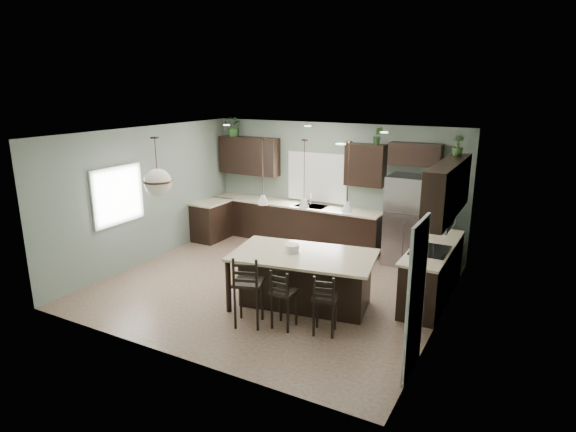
# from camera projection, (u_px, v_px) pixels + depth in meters

# --- Properties ---
(ground) EXTENTS (6.00, 6.00, 0.00)m
(ground) POSITION_uv_depth(u_px,v_px,m) (273.00, 285.00, 8.95)
(ground) COLOR #9E8466
(ground) RESTS_ON ground
(pantry_door) EXTENTS (0.04, 0.82, 2.04)m
(pantry_door) POSITION_uv_depth(u_px,v_px,m) (416.00, 298.00, 6.00)
(pantry_door) COLOR white
(pantry_door) RESTS_ON ground
(window_back) EXTENTS (1.35, 0.02, 1.00)m
(window_back) POSITION_uv_depth(u_px,v_px,m) (317.00, 177.00, 11.05)
(window_back) COLOR white
(window_back) RESTS_ON room_shell
(window_left) EXTENTS (0.02, 1.10, 1.00)m
(window_left) POSITION_uv_depth(u_px,v_px,m) (117.00, 195.00, 9.24)
(window_left) COLOR white
(window_left) RESTS_ON room_shell
(left_return_cabs) EXTENTS (0.60, 0.90, 0.90)m
(left_return_cabs) POSITION_uv_depth(u_px,v_px,m) (211.00, 221.00, 11.52)
(left_return_cabs) COLOR black
(left_return_cabs) RESTS_ON ground
(left_return_countertop) EXTENTS (0.66, 0.96, 0.04)m
(left_return_countertop) POSITION_uv_depth(u_px,v_px,m) (211.00, 202.00, 11.39)
(left_return_countertop) COLOR beige
(left_return_countertop) RESTS_ON left_return_cabs
(back_lower_cabs) EXTENTS (4.20, 0.60, 0.90)m
(back_lower_cabs) POSITION_uv_depth(u_px,v_px,m) (294.00, 224.00, 11.30)
(back_lower_cabs) COLOR black
(back_lower_cabs) RESTS_ON ground
(back_countertop) EXTENTS (4.20, 0.66, 0.04)m
(back_countertop) POSITION_uv_depth(u_px,v_px,m) (294.00, 204.00, 11.16)
(back_countertop) COLOR beige
(back_countertop) RESTS_ON back_lower_cabs
(sink_inset) EXTENTS (0.70, 0.45, 0.01)m
(sink_inset) POSITION_uv_depth(u_px,v_px,m) (311.00, 206.00, 10.95)
(sink_inset) COLOR gray
(sink_inset) RESTS_ON back_countertop
(faucet) EXTENTS (0.02, 0.02, 0.28)m
(faucet) POSITION_uv_depth(u_px,v_px,m) (311.00, 200.00, 10.89)
(faucet) COLOR silver
(faucet) RESTS_ON back_countertop
(back_upper_left) EXTENTS (1.55, 0.34, 0.90)m
(back_upper_left) POSITION_uv_depth(u_px,v_px,m) (249.00, 156.00, 11.62)
(back_upper_left) COLOR black
(back_upper_left) RESTS_ON room_shell
(back_upper_right) EXTENTS (0.85, 0.34, 0.90)m
(back_upper_right) POSITION_uv_depth(u_px,v_px,m) (365.00, 165.00, 10.26)
(back_upper_right) COLOR black
(back_upper_right) RESTS_ON room_shell
(fridge_header) EXTENTS (1.05, 0.34, 0.45)m
(fridge_header) POSITION_uv_depth(u_px,v_px,m) (416.00, 154.00, 9.70)
(fridge_header) COLOR black
(fridge_header) RESTS_ON room_shell
(right_lower_cabs) EXTENTS (0.60, 2.35, 0.90)m
(right_lower_cabs) POSITION_uv_depth(u_px,v_px,m) (433.00, 273.00, 8.34)
(right_lower_cabs) COLOR black
(right_lower_cabs) RESTS_ON ground
(right_countertop) EXTENTS (0.66, 2.35, 0.04)m
(right_countertop) POSITION_uv_depth(u_px,v_px,m) (434.00, 247.00, 8.22)
(right_countertop) COLOR beige
(right_countertop) RESTS_ON right_lower_cabs
(cooktop) EXTENTS (0.58, 0.75, 0.02)m
(cooktop) POSITION_uv_depth(u_px,v_px,m) (430.00, 250.00, 7.98)
(cooktop) COLOR black
(cooktop) RESTS_ON right_countertop
(wall_oven_front) EXTENTS (0.01, 0.72, 0.60)m
(wall_oven_front) POSITION_uv_depth(u_px,v_px,m) (411.00, 275.00, 8.24)
(wall_oven_front) COLOR gray
(wall_oven_front) RESTS_ON right_lower_cabs
(right_upper_cabs) EXTENTS (0.34, 2.35, 0.90)m
(right_upper_cabs) POSITION_uv_depth(u_px,v_px,m) (448.00, 189.00, 7.88)
(right_upper_cabs) COLOR black
(right_upper_cabs) RESTS_ON room_shell
(microwave) EXTENTS (0.40, 0.75, 0.40)m
(microwave) POSITION_uv_depth(u_px,v_px,m) (439.00, 216.00, 7.78)
(microwave) COLOR gray
(microwave) RESTS_ON right_upper_cabs
(refrigerator) EXTENTS (0.90, 0.74, 1.85)m
(refrigerator) POSITION_uv_depth(u_px,v_px,m) (409.00, 221.00, 9.82)
(refrigerator) COLOR gray
(refrigerator) RESTS_ON ground
(kitchen_island) EXTENTS (2.51, 1.69, 0.92)m
(kitchen_island) POSITION_uv_depth(u_px,v_px,m) (303.00, 280.00, 7.99)
(kitchen_island) COLOR black
(kitchen_island) RESTS_ON ground
(serving_dish) EXTENTS (0.24, 0.24, 0.14)m
(serving_dish) POSITION_uv_depth(u_px,v_px,m) (292.00, 249.00, 7.91)
(serving_dish) COLOR silver
(serving_dish) RESTS_ON kitchen_island
(bar_stool_left) EXTENTS (0.54, 0.54, 1.15)m
(bar_stool_left) POSITION_uv_depth(u_px,v_px,m) (249.00, 290.00, 7.33)
(bar_stool_left) COLOR black
(bar_stool_left) RESTS_ON ground
(bar_stool_center) EXTENTS (0.35, 0.35, 0.96)m
(bar_stool_center) POSITION_uv_depth(u_px,v_px,m) (284.00, 298.00, 7.27)
(bar_stool_center) COLOR black
(bar_stool_center) RESTS_ON ground
(bar_stool_right) EXTENTS (0.43, 0.43, 0.96)m
(bar_stool_right) POSITION_uv_depth(u_px,v_px,m) (325.00, 304.00, 7.09)
(bar_stool_right) COLOR black
(bar_stool_right) RESTS_ON ground
(pendant_left) EXTENTS (0.17, 0.17, 1.10)m
(pendant_left) POSITION_uv_depth(u_px,v_px,m) (263.00, 172.00, 7.74)
(pendant_left) COLOR white
(pendant_left) RESTS_ON room_shell
(pendant_center) EXTENTS (0.17, 0.17, 1.10)m
(pendant_center) POSITION_uv_depth(u_px,v_px,m) (304.00, 174.00, 7.52)
(pendant_center) COLOR silver
(pendant_center) RESTS_ON room_shell
(pendant_right) EXTENTS (0.17, 0.17, 1.10)m
(pendant_right) POSITION_uv_depth(u_px,v_px,m) (348.00, 177.00, 7.30)
(pendant_right) COLOR silver
(pendant_right) RESTS_ON room_shell
(chandelier) EXTENTS (0.49, 0.49, 0.98)m
(chandelier) POSITION_uv_depth(u_px,v_px,m) (157.00, 167.00, 7.84)
(chandelier) COLOR beige
(chandelier) RESTS_ON room_shell
(plant_back_left) EXTENTS (0.43, 0.38, 0.47)m
(plant_back_left) POSITION_uv_depth(u_px,v_px,m) (234.00, 127.00, 11.60)
(plant_back_left) COLOR #2D5A27
(plant_back_left) RESTS_ON back_upper_left
(plant_back_right) EXTENTS (0.23, 0.20, 0.37)m
(plant_back_right) POSITION_uv_depth(u_px,v_px,m) (378.00, 136.00, 9.95)
(plant_back_right) COLOR #2B4F22
(plant_back_right) RESTS_ON back_upper_right
(plant_right_wall) EXTENTS (0.20, 0.20, 0.35)m
(plant_right_wall) POSITION_uv_depth(u_px,v_px,m) (458.00, 146.00, 8.40)
(plant_right_wall) COLOR #355424
(plant_right_wall) RESTS_ON right_upper_cabs
(room_shell) EXTENTS (6.00, 6.00, 6.00)m
(room_shell) POSITION_uv_depth(u_px,v_px,m) (272.00, 196.00, 8.51)
(room_shell) COLOR slate
(room_shell) RESTS_ON ground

